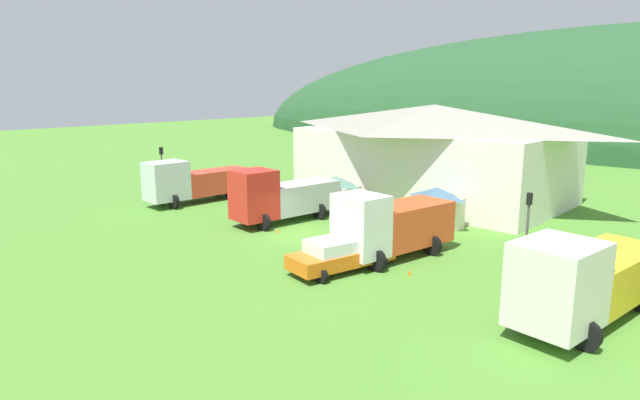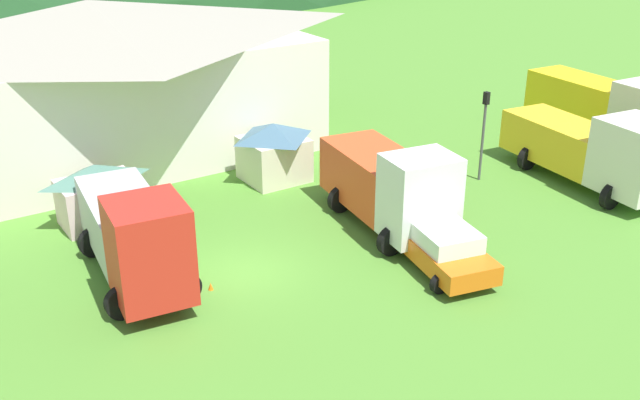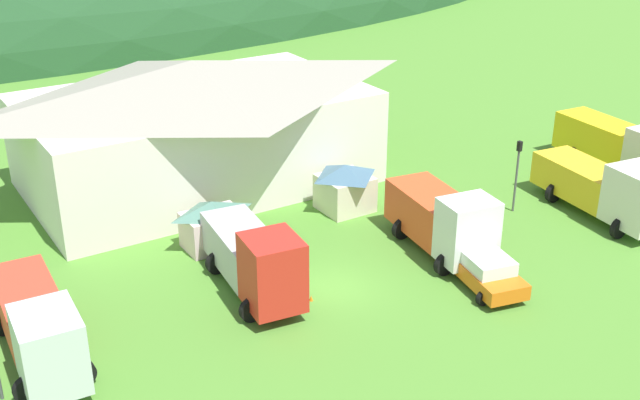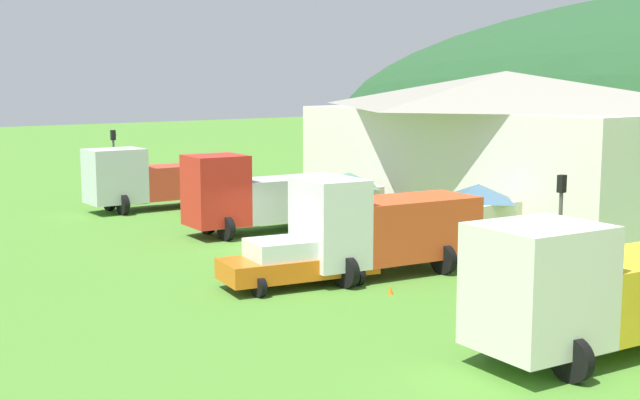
{
  "view_description": "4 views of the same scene",
  "coord_description": "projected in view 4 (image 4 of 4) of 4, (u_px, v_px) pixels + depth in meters",
  "views": [
    {
      "loc": [
        22.57,
        -22.59,
        8.89
      ],
      "look_at": [
        1.9,
        -0.13,
        2.49
      ],
      "focal_mm": 30.64,
      "sensor_mm": 36.0,
      "label": 1
    },
    {
      "loc": [
        -9.93,
        -19.9,
        12.47
      ],
      "look_at": [
        3.34,
        0.22,
        1.92
      ],
      "focal_mm": 40.79,
      "sensor_mm": 36.0,
      "label": 2
    },
    {
      "loc": [
        -17.31,
        -26.37,
        18.48
      ],
      "look_at": [
        1.72,
        3.88,
        2.59
      ],
      "focal_mm": 44.5,
      "sensor_mm": 36.0,
      "label": 3
    },
    {
      "loc": [
        28.8,
        -20.26,
        7.03
      ],
      "look_at": [
        2.2,
        0.94,
        2.19
      ],
      "focal_mm": 47.59,
      "sensor_mm": 36.0,
      "label": 4
    }
  ],
  "objects": [
    {
      "name": "heavy_rig_striped",
      "position": [
        598.0,
        287.0,
        21.68
      ],
      "size": [
        3.95,
        8.72,
        3.59
      ],
      "rotation": [
        0.0,
        0.0,
        -1.69
      ],
      "color": "silver",
      "rests_on": "ground"
    },
    {
      "name": "play_shed_cream",
      "position": [
        478.0,
        214.0,
        35.79
      ],
      "size": [
        2.86,
        2.72,
        2.68
      ],
      "color": "beige",
      "rests_on": "ground"
    },
    {
      "name": "traffic_light_east",
      "position": [
        560.0,
        225.0,
        26.41
      ],
      "size": [
        0.2,
        0.32,
        4.11
      ],
      "color": "#4C4C51",
      "rests_on": "ground"
    },
    {
      "name": "ground_plane",
      "position": [
        270.0,
        247.0,
        35.79
      ],
      "size": [
        200.0,
        200.0,
        0.0
      ],
      "primitive_type": "plane",
      "color": "#4C842D"
    },
    {
      "name": "traffic_light_west",
      "position": [
        114.0,
        160.0,
        46.63
      ],
      "size": [
        0.2,
        0.32,
        4.29
      ],
      "color": "#4C4C51",
      "rests_on": "ground"
    },
    {
      "name": "traffic_cone_mid_row",
      "position": [
        390.0,
        294.0,
        28.0
      ],
      "size": [
        0.36,
        0.36,
        0.59
      ],
      "primitive_type": "cone",
      "color": "orange",
      "rests_on": "ground"
    },
    {
      "name": "play_shed_pink",
      "position": [
        349.0,
        197.0,
        41.96
      ],
      "size": [
        3.16,
        2.2,
        2.49
      ],
      "color": "beige",
      "rests_on": "ground"
    },
    {
      "name": "traffic_cone_near_pickup",
      "position": [
        245.0,
        243.0,
        36.66
      ],
      "size": [
        0.36,
        0.36,
        0.52
      ],
      "primitive_type": "cone",
      "color": "orange",
      "rests_on": "ground"
    },
    {
      "name": "tow_truck_silver",
      "position": [
        153.0,
        178.0,
        46.13
      ],
      "size": [
        3.28,
        8.53,
        3.41
      ],
      "rotation": [
        0.0,
        0.0,
        -1.62
      ],
      "color": "silver",
      "rests_on": "ground"
    },
    {
      "name": "crane_truck_red",
      "position": [
        256.0,
        194.0,
        38.92
      ],
      "size": [
        3.62,
        7.86,
        3.7
      ],
      "rotation": [
        0.0,
        0.0,
        -1.69
      ],
      "color": "red",
      "rests_on": "ground"
    },
    {
      "name": "service_pickup_orange",
      "position": [
        294.0,
        262.0,
        29.01
      ],
      "size": [
        3.15,
        5.68,
        1.66
      ],
      "rotation": [
        0.0,
        0.0,
        -1.78
      ],
      "color": "orange",
      "rests_on": "ground"
    },
    {
      "name": "depot_building",
      "position": [
        504.0,
        141.0,
        44.45
      ],
      "size": [
        20.88,
        12.74,
        7.47
      ],
      "color": "white",
      "rests_on": "ground"
    },
    {
      "name": "heavy_rig_white",
      "position": [
        379.0,
        225.0,
        30.56
      ],
      "size": [
        3.93,
        7.14,
        3.64
      ],
      "rotation": [
        0.0,
        0.0,
        -1.72
      ],
      "color": "white",
      "rests_on": "ground"
    }
  ]
}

